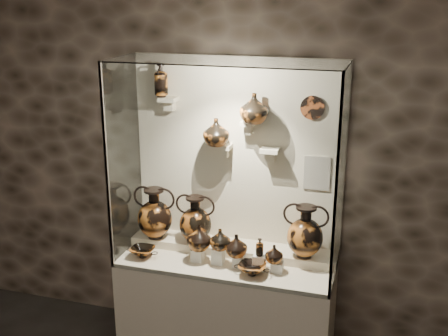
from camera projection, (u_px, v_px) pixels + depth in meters
The scene contains 35 objects.
wall_back at pixel (238, 157), 4.49m from camera, with size 5.00×0.02×3.20m, color #2D251C.
plinth at pixel (226, 309), 4.56m from camera, with size 1.70×0.60×0.80m, color beige.
front_tier at pixel (226, 263), 4.43m from camera, with size 1.68×0.58×0.03m, color beige.
rear_tier at pixel (232, 249), 4.58m from camera, with size 1.70×0.25×0.10m, color beige.
back_panel at pixel (237, 157), 4.48m from camera, with size 1.70×0.03×1.60m, color beige.
glass_front at pixel (214, 181), 3.93m from camera, with size 1.70×0.01×1.60m, color white.
glass_left at pixel (124, 159), 4.43m from camera, with size 0.01×0.60×1.60m, color white.
glass_right at pixel (341, 179), 3.96m from camera, with size 0.01×0.60×1.60m, color white.
glass_top at pixel (226, 61), 3.95m from camera, with size 1.70×0.60×0.01m, color white.
frame_post_left at pixel (107, 170), 4.16m from camera, with size 0.02×0.02×1.60m, color gray.
frame_post_right at pixel (336, 192), 3.70m from camera, with size 0.02×0.02×1.60m, color gray.
pedestal_a at pixel (198, 255), 4.43m from camera, with size 0.09×0.09×0.10m, color silver.
pedestal_b at pixel (218, 256), 4.38m from camera, with size 0.09×0.09×0.13m, color silver.
pedestal_c at pixel (239, 261), 4.34m from camera, with size 0.09×0.09×0.09m, color silver.
pedestal_d at pixel (259, 262), 4.29m from camera, with size 0.09×0.09×0.12m, color silver.
pedestal_e at pixel (277, 267), 4.26m from camera, with size 0.09×0.09×0.08m, color silver.
bracket_ul at pixel (168, 99), 4.43m from camera, with size 0.14×0.12×0.04m, color beige.
bracket_ca at pixel (223, 146), 4.41m from camera, with size 0.14×0.12×0.04m, color beige.
bracket_cb at pixel (248, 123), 4.30m from camera, with size 0.10×0.12×0.04m, color beige.
bracket_cc at pixel (270, 150), 4.31m from camera, with size 0.14×0.12×0.04m, color beige.
amphora_left at pixel (155, 213), 4.63m from camera, with size 0.35×0.35×0.43m, color #A95D20, non-canonical shape.
amphora_mid at pixel (195, 219), 4.55m from camera, with size 0.32×0.32×0.40m, color #9A501B, non-canonical shape.
amphora_right at pixel (305, 231), 4.29m from camera, with size 0.34×0.34×0.42m, color #A95D20, non-canonical shape.
jug_a at pixel (199, 238), 4.37m from camera, with size 0.19×0.19×0.20m, color #A95D20.
jug_b at pixel (220, 239), 4.31m from camera, with size 0.16×0.16×0.17m, color #9A501B.
jug_c at pixel (236, 245), 4.29m from camera, with size 0.17×0.17×0.18m, color #A95D20.
jug_e at pixel (274, 254), 4.22m from camera, with size 0.14×0.14×0.14m, color #A95D20.
lekythos_small at pixel (260, 246), 4.23m from camera, with size 0.07×0.07×0.16m, color #9A501B, non-canonical shape.
kylix_left at pixel (143, 251), 4.48m from camera, with size 0.25×0.21×0.10m, color #9A501B, non-canonical shape.
kylix_right at pixel (252, 268), 4.20m from camera, with size 0.27×0.23×0.11m, color #A95D20, non-canonical shape.
lekythos_tall at pixel (161, 78), 4.39m from camera, with size 0.12×0.12×0.29m, color #A95D20, non-canonical shape.
ovoid_vase_a at pixel (216, 132), 4.34m from camera, with size 0.21×0.21×0.22m, color #9A501B.
ovoid_vase_b at pixel (254, 108), 4.19m from camera, with size 0.22×0.22×0.23m, color #9A501B.
wall_plate at pixel (313, 108), 4.17m from camera, with size 0.18×0.18×0.02m, color #9A451E.
info_placard at pixel (317, 173), 4.31m from camera, with size 0.20×0.01×0.27m, color beige.
Camera 1 is at (1.13, -1.65, 2.87)m, focal length 45.00 mm.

